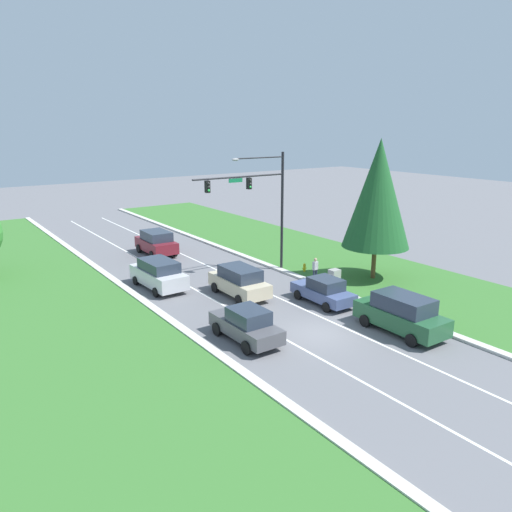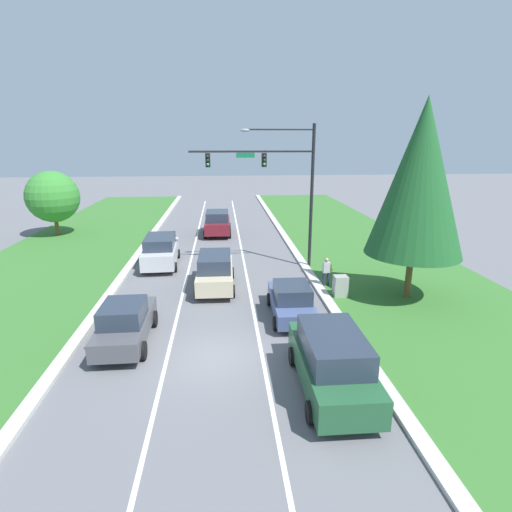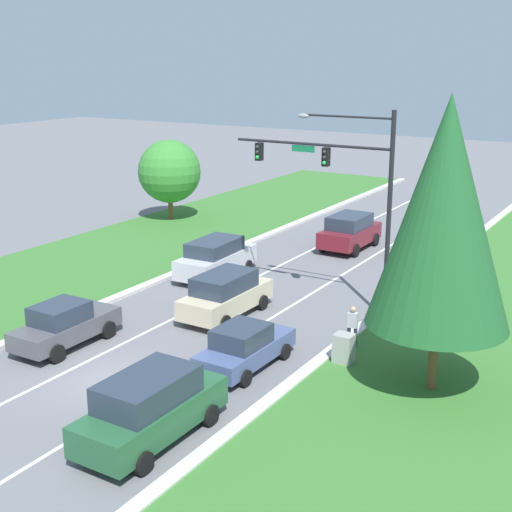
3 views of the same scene
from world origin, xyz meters
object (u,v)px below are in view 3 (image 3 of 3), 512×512
graphite_sedan (65,325)px  slate_blue_sedan (244,347)px  oak_near_left_tree (169,171)px  utility_cabinet (344,349)px  pedestrian (352,325)px  forest_suv (151,407)px  burgundy_suv (350,231)px  traffic_signal_mast (346,181)px  conifer_near_right_tree (444,214)px  fire_hydrant (391,326)px  champagne_suv (225,294)px  silver_suv (216,258)px

graphite_sedan → slate_blue_sedan: (7.04, 1.93, -0.08)m
graphite_sedan → oak_near_left_tree: 22.28m
utility_cabinet → pedestrian: size_ratio=0.69×
graphite_sedan → forest_suv: bearing=-27.4°
burgundy_suv → traffic_signal_mast: bearing=-67.2°
burgundy_suv → conifer_near_right_tree: bearing=-56.7°
conifer_near_right_tree → traffic_signal_mast: bearing=136.2°
graphite_sedan → pedestrian: size_ratio=2.66×
forest_suv → utility_cabinet: bearing=72.0°
conifer_near_right_tree → oak_near_left_tree: (-23.53, 16.02, -2.77)m
traffic_signal_mast → graphite_sedan: traffic_signal_mast is taller
fire_hydrant → conifer_near_right_tree: bearing=-53.8°
champagne_suv → oak_near_left_tree: bearing=135.6°
graphite_sedan → champagne_suv: size_ratio=0.93×
graphite_sedan → fire_hydrant: (10.45, 7.76, -0.55)m
burgundy_suv → forest_suv: 23.18m
forest_suv → champagne_suv: size_ratio=1.05×
forest_suv → slate_blue_sedan: forest_suv is taller
pedestrian → oak_near_left_tree: 24.35m
traffic_signal_mast → oak_near_left_tree: size_ratio=1.61×
graphite_sedan → conifer_near_right_tree: (13.44, 3.68, 5.26)m
oak_near_left_tree → conifer_near_right_tree: bearing=-34.3°
champagne_suv → utility_cabinet: size_ratio=4.15×
utility_cabinet → slate_blue_sedan: bearing=-143.9°
forest_suv → pedestrian: bearing=77.0°
pedestrian → forest_suv: bearing=68.6°
pedestrian → silver_suv: bearing=-34.6°
burgundy_suv → graphite_sedan: bearing=-99.9°
burgundy_suv → champagne_suv: bearing=-89.6°
utility_cabinet → forest_suv: bearing=-108.5°
champagne_suv → slate_blue_sedan: size_ratio=1.10×
utility_cabinet → fire_hydrant: utility_cabinet is taller
graphite_sedan → pedestrian: graphite_sedan is taller
graphite_sedan → utility_cabinet: 10.81m
burgundy_suv → conifer_near_right_tree: 19.00m
burgundy_suv → forest_suv: size_ratio=0.92×
silver_suv → conifer_near_right_tree: size_ratio=0.51×
forest_suv → conifer_near_right_tree: conifer_near_right_tree is taller
traffic_signal_mast → forest_suv: traffic_signal_mast is taller
champagne_suv → forest_suv: bearing=-67.6°
traffic_signal_mast → fire_hydrant: size_ratio=12.67×
silver_suv → champagne_suv: silver_suv is taller
silver_suv → pedestrian: 10.88m
slate_blue_sedan → fire_hydrant: (3.40, 5.83, -0.46)m
graphite_sedan → pedestrian: bearing=30.1°
silver_suv → traffic_signal_mast: bearing=-10.9°
burgundy_suv → silver_suv: bearing=-112.4°
forest_suv → graphite_sedan: forest_suv is taller
silver_suv → oak_near_left_tree: oak_near_left_tree is taller
fire_hydrant → conifer_near_right_tree: 7.70m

